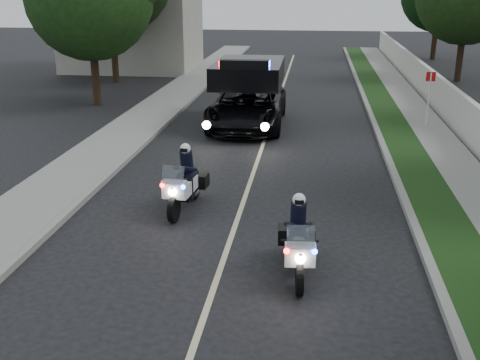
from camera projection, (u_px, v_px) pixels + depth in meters
The scene contains 19 objects.
ground at pixel (226, 252), 12.11m from camera, with size 120.00×120.00×0.00m, color black.
curb_right at pixel (379, 136), 20.98m from camera, with size 0.20×60.00×0.15m, color gray.
grass_verge at pixel (399, 137), 20.89m from camera, with size 1.20×60.00×0.16m, color #193814.
sidewalk_right at pixel (436, 138), 20.74m from camera, with size 1.40×60.00×0.16m, color gray.
property_wall at pixel (467, 120), 20.40m from camera, with size 0.22×60.00×1.50m, color beige.
curb_left at pixel (159, 129), 21.97m from camera, with size 0.20×60.00×0.15m, color gray.
sidewalk_left at pixel (131, 128), 22.10m from camera, with size 2.00×60.00×0.16m, color gray.
building_far at pixel (131, 14), 36.59m from camera, with size 8.00×6.00×7.00m, color #A8A396.
lane_marking at pixel (266, 134), 21.50m from camera, with size 0.12×50.00×0.01m, color #BFB78C.
police_moto_left at pixel (185, 209), 14.43m from camera, with size 0.69×1.96×1.66m, color silver, non-canonical shape.
police_moto_right at pixel (297, 273), 11.25m from camera, with size 0.66×1.89×1.61m, color silver, non-canonical shape.
police_suv at pixel (248, 126), 22.76m from camera, with size 2.77×5.98×2.90m, color black.
bicycle at pixel (233, 90), 30.43m from camera, with size 0.62×1.78×0.93m, color black.
cyclist at pixel (233, 90), 30.43m from camera, with size 0.59×0.39×1.63m, color black.
sign_post at pixel (425, 130), 22.22m from camera, with size 0.36×0.36×2.28m, color #AC0F0C, non-canonical shape.
tree_right_d at pixel (457, 81), 33.11m from camera, with size 5.63×5.63×9.38m, color #1F3E14, non-canonical shape.
tree_right_e at pixel (432, 59), 42.57m from camera, with size 5.40×5.40×9.00m, color black, non-canonical shape.
tree_left_near at pixel (98, 105), 26.69m from camera, with size 5.61×5.61×9.35m, color #1D4115, non-canonical shape.
tree_left_far at pixel (116, 82), 32.72m from camera, with size 6.91×6.91×11.52m, color black, non-canonical shape.
Camera 1 is at (1.69, -10.85, 5.35)m, focal length 43.29 mm.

